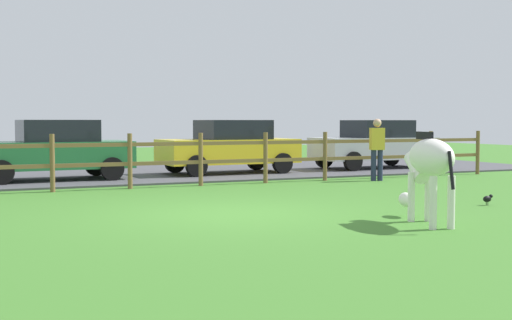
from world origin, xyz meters
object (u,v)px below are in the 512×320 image
(zebra, at_px, (429,164))
(crow_on_grass, at_px, (488,199))
(parked_car_green, at_px, (53,149))
(parked_car_yellow, at_px, (229,146))
(visitor_near_fence, at_px, (377,147))
(parked_car_silver, at_px, (374,144))

(zebra, height_order, crow_on_grass, zebra)
(parked_car_green, bearing_deg, zebra, -68.04)
(parked_car_yellow, xyz_separation_m, visitor_near_fence, (2.74, -3.53, 0.06))
(parked_car_silver, bearing_deg, crow_on_grass, -112.07)
(parked_car_silver, xyz_separation_m, visitor_near_fence, (-2.37, -3.54, 0.06))
(parked_car_green, relative_size, parked_car_silver, 1.01)
(zebra, xyz_separation_m, parked_car_yellow, (1.02, 10.26, -0.08))
(parked_car_silver, height_order, visitor_near_fence, visitor_near_fence)
(crow_on_grass, height_order, parked_car_green, parked_car_green)
(parked_car_silver, bearing_deg, zebra, -120.85)
(visitor_near_fence, bearing_deg, parked_car_yellow, 127.87)
(parked_car_yellow, bearing_deg, parked_car_silver, 0.09)
(crow_on_grass, relative_size, parked_car_silver, 0.05)
(parked_car_green, xyz_separation_m, visitor_near_fence, (7.80, -3.29, 0.06))
(visitor_near_fence, bearing_deg, parked_car_silver, 56.14)
(zebra, relative_size, parked_car_silver, 0.47)
(visitor_near_fence, bearing_deg, crow_on_grass, -102.86)
(parked_car_yellow, relative_size, visitor_near_fence, 2.48)
(parked_car_silver, relative_size, parked_car_yellow, 0.99)
(crow_on_grass, bearing_deg, parked_car_yellow, 99.83)
(parked_car_silver, bearing_deg, parked_car_green, -178.63)
(crow_on_grass, relative_size, parked_car_yellow, 0.05)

